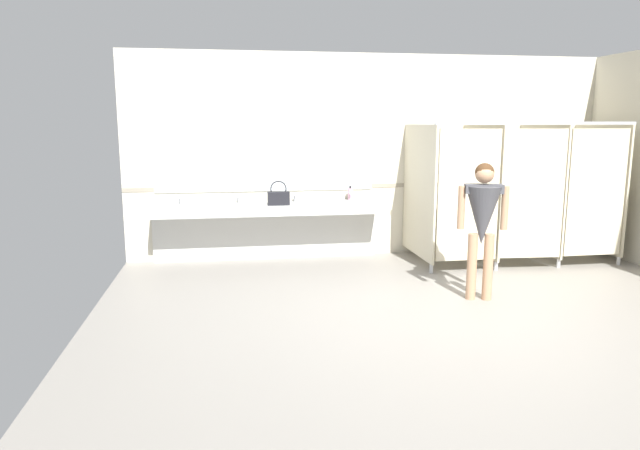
% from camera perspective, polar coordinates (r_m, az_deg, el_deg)
% --- Properties ---
extents(ground_plane, '(7.49, 6.92, 0.10)m').
position_cam_1_polar(ground_plane, '(6.02, 13.71, -9.93)').
color(ground_plane, gray).
extents(wall_back, '(7.49, 0.12, 2.99)m').
position_cam_1_polar(wall_back, '(8.72, 5.89, 6.90)').
color(wall_back, beige).
rests_on(wall_back, ground_plane).
extents(wall_back_tile_band, '(7.49, 0.01, 0.06)m').
position_cam_1_polar(wall_back_tile_band, '(8.70, 5.94, 3.94)').
color(wall_back_tile_band, '#9E937F').
rests_on(wall_back_tile_band, wall_back).
extents(vanity_counter, '(3.28, 0.58, 0.97)m').
position_cam_1_polar(vanity_counter, '(8.26, -5.28, 0.68)').
color(vanity_counter, silver).
rests_on(vanity_counter, ground_plane).
extents(mirror_panel, '(3.18, 0.02, 1.06)m').
position_cam_1_polar(mirror_panel, '(8.36, -5.48, 7.02)').
color(mirror_panel, silver).
rests_on(mirror_panel, wall_back).
extents(bathroom_stalls, '(2.84, 1.33, 2.00)m').
position_cam_1_polar(bathroom_stalls, '(8.55, 19.17, 3.32)').
color(bathroom_stalls, beige).
rests_on(bathroom_stalls, ground_plane).
extents(person_standing, '(0.54, 0.49, 1.55)m').
position_cam_1_polar(person_standing, '(6.60, 15.95, 0.93)').
color(person_standing, tan).
rests_on(person_standing, ground_plane).
extents(handbag, '(0.30, 0.12, 0.34)m').
position_cam_1_polar(handbag, '(7.99, -4.17, 2.78)').
color(handbag, black).
rests_on(handbag, vanity_counter).
extents(soap_dispenser, '(0.07, 0.07, 0.21)m').
position_cam_1_polar(soap_dispenser, '(8.47, 3.04, 3.11)').
color(soap_dispenser, '#D899B2').
rests_on(soap_dispenser, vanity_counter).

